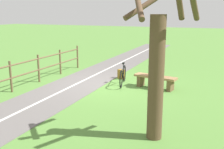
{
  "coord_description": "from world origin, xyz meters",
  "views": [
    {
      "loc": [
        -4.27,
        9.83,
        2.94
      ],
      "look_at": [
        -1.24,
        2.51,
        1.08
      ],
      "focal_mm": 43.76,
      "sensor_mm": 36.0,
      "label": 1
    }
  ],
  "objects_px": {
    "tree_near_bench": "(158,66)",
    "person_seated": "(154,68)",
    "bicycle": "(123,76)",
    "bench": "(155,80)",
    "backpack": "(121,74)"
  },
  "relations": [
    {
      "from": "bench",
      "to": "bicycle",
      "type": "height_order",
      "value": "bicycle"
    },
    {
      "from": "bench",
      "to": "tree_near_bench",
      "type": "distance_m",
      "value": 4.5
    },
    {
      "from": "bench",
      "to": "bicycle",
      "type": "bearing_deg",
      "value": 8.73
    },
    {
      "from": "tree_near_bench",
      "to": "person_seated",
      "type": "bearing_deg",
      "value": -75.56
    },
    {
      "from": "person_seated",
      "to": "bicycle",
      "type": "xyz_separation_m",
      "value": [
        1.31,
        -0.05,
        -0.43
      ]
    },
    {
      "from": "bicycle",
      "to": "backpack",
      "type": "relative_size",
      "value": 4.11
    },
    {
      "from": "bicycle",
      "to": "tree_near_bench",
      "type": "distance_m",
      "value": 5.02
    },
    {
      "from": "bench",
      "to": "person_seated",
      "type": "distance_m",
      "value": 0.46
    },
    {
      "from": "person_seated",
      "to": "bicycle",
      "type": "relative_size",
      "value": 0.43
    },
    {
      "from": "bench",
      "to": "bicycle",
      "type": "relative_size",
      "value": 1.02
    },
    {
      "from": "bicycle",
      "to": "tree_near_bench",
      "type": "relative_size",
      "value": 0.43
    },
    {
      "from": "bench",
      "to": "tree_near_bench",
      "type": "xyz_separation_m",
      "value": [
        -1.02,
        4.15,
        1.4
      ]
    },
    {
      "from": "backpack",
      "to": "tree_near_bench",
      "type": "xyz_separation_m",
      "value": [
        -2.77,
        5.09,
        1.53
      ]
    },
    {
      "from": "tree_near_bench",
      "to": "bench",
      "type": "bearing_deg",
      "value": -76.16
    },
    {
      "from": "bench",
      "to": "bicycle",
      "type": "xyz_separation_m",
      "value": [
        1.35,
        -0.06,
        0.03
      ]
    }
  ]
}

